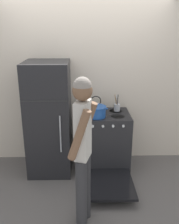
{
  "coord_description": "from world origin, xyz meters",
  "views": [
    {
      "loc": [
        -0.03,
        -3.83,
        2.11
      ],
      "look_at": [
        0.05,
        -0.46,
        0.97
      ],
      "focal_mm": 40.0,
      "sensor_mm": 36.0,
      "label": 1
    }
  ],
  "objects_px": {
    "refrigerator": "(49,118)",
    "tea_kettle": "(96,107)",
    "dutch_oven_pot": "(96,111)",
    "utensil_jar": "(117,107)",
    "stove_range": "(106,142)",
    "person": "(83,146)"
  },
  "relations": [
    {
      "from": "refrigerator",
      "to": "utensil_jar",
      "type": "relative_size",
      "value": 6.39
    },
    {
      "from": "dutch_oven_pot",
      "to": "tea_kettle",
      "type": "relative_size",
      "value": 1.3
    },
    {
      "from": "utensil_jar",
      "to": "tea_kettle",
      "type": "bearing_deg",
      "value": -178.92
    },
    {
      "from": "refrigerator",
      "to": "person",
      "type": "distance_m",
      "value": 1.27
    },
    {
      "from": "stove_range",
      "to": "tea_kettle",
      "type": "distance_m",
      "value": 0.56
    },
    {
      "from": "refrigerator",
      "to": "stove_range",
      "type": "height_order",
      "value": "refrigerator"
    },
    {
      "from": "person",
      "to": "tea_kettle",
      "type": "bearing_deg",
      "value": 7.58
    },
    {
      "from": "stove_range",
      "to": "person",
      "type": "distance_m",
      "value": 1.31
    },
    {
      "from": "dutch_oven_pot",
      "to": "utensil_jar",
      "type": "bearing_deg",
      "value": 37.25
    },
    {
      "from": "stove_range",
      "to": "utensil_jar",
      "type": "relative_size",
      "value": 5.09
    },
    {
      "from": "stove_range",
      "to": "tea_kettle",
      "type": "height_order",
      "value": "tea_kettle"
    },
    {
      "from": "tea_kettle",
      "to": "stove_range",
      "type": "bearing_deg",
      "value": -47.84
    },
    {
      "from": "dutch_oven_pot",
      "to": "utensil_jar",
      "type": "distance_m",
      "value": 0.42
    },
    {
      "from": "refrigerator",
      "to": "tea_kettle",
      "type": "distance_m",
      "value": 0.73
    },
    {
      "from": "tea_kettle",
      "to": "utensil_jar",
      "type": "relative_size",
      "value": 1.0
    },
    {
      "from": "tea_kettle",
      "to": "person",
      "type": "height_order",
      "value": "person"
    },
    {
      "from": "stove_range",
      "to": "utensil_jar",
      "type": "xyz_separation_m",
      "value": [
        0.18,
        0.17,
        0.51
      ]
    },
    {
      "from": "utensil_jar",
      "to": "person",
      "type": "xyz_separation_m",
      "value": [
        -0.52,
        -1.32,
        0.01
      ]
    },
    {
      "from": "dutch_oven_pot",
      "to": "utensil_jar",
      "type": "relative_size",
      "value": 1.3
    },
    {
      "from": "utensil_jar",
      "to": "stove_range",
      "type": "bearing_deg",
      "value": -136.26
    },
    {
      "from": "refrigerator",
      "to": "tea_kettle",
      "type": "bearing_deg",
      "value": 12.94
    },
    {
      "from": "refrigerator",
      "to": "person",
      "type": "height_order",
      "value": "person"
    }
  ]
}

